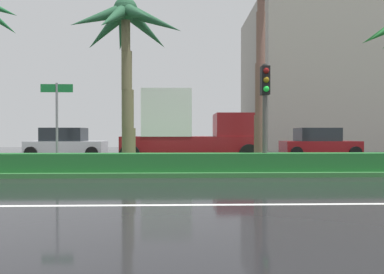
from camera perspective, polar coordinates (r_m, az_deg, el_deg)
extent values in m
cube|color=black|center=(13.95, -11.57, -5.40)|extent=(90.00, 42.00, 0.10)
cube|color=white|center=(7.22, -21.39, -10.70)|extent=(81.00, 0.14, 0.01)
cube|color=#2D6B33|center=(12.96, -12.34, -5.31)|extent=(85.50, 4.00, 0.15)
cube|color=#1E6028|center=(11.56, -13.64, -4.17)|extent=(76.50, 0.70, 0.60)
cylinder|color=brown|center=(13.20, -10.59, -1.69)|extent=(0.52, 0.52, 1.46)
cylinder|color=brown|center=(13.19, -10.75, 4.65)|extent=(0.46, 0.46, 1.46)
cylinder|color=brown|center=(13.34, -10.92, 10.92)|extent=(0.40, 0.40, 1.46)
cylinder|color=brown|center=(13.65, -11.08, 16.99)|extent=(0.33, 0.33, 1.46)
sphere|color=#255536|center=(13.90, -11.09, 20.27)|extent=(0.90, 0.90, 0.90)
cone|color=#255536|center=(13.59, -6.51, 18.90)|extent=(2.34, 0.69, 1.35)
cone|color=#255536|center=(14.31, -7.70, 17.45)|extent=(1.98, 2.00, 1.56)
cone|color=#255536|center=(14.68, -11.60, 17.01)|extent=(1.19, 2.32, 1.56)
cone|color=#255536|center=(14.30, -14.16, 17.10)|extent=(2.19, 1.58, 1.70)
cone|color=#255536|center=(13.39, -15.33, 18.88)|extent=(2.22, 1.72, 1.46)
cone|color=#255536|center=(12.89, -12.95, 19.07)|extent=(1.11, 2.29, 1.67)
cone|color=#255536|center=(12.86, -9.20, 19.84)|extent=(1.69, 2.25, 1.40)
cylinder|color=brown|center=(13.14, 11.35, -0.62)|extent=(0.45, 0.45, 1.96)
cylinder|color=brown|center=(13.27, 11.42, 7.86)|extent=(0.39, 0.39, 1.96)
cylinder|color=brown|center=(13.68, 11.48, 16.01)|extent=(0.34, 0.34, 1.96)
cone|color=#22722F|center=(16.40, 29.64, 15.24)|extent=(1.77, 1.76, 1.24)
cylinder|color=#4C4C47|center=(11.66, 12.16, 3.21)|extent=(0.16, 0.16, 3.58)
cube|color=black|center=(11.79, 12.18, 9.25)|extent=(0.28, 0.32, 0.96)
sphere|color=maroon|center=(11.67, 12.38, 10.83)|extent=(0.20, 0.20, 0.20)
sphere|color=#7F600F|center=(11.62, 12.38, 9.37)|extent=(0.20, 0.20, 0.20)
sphere|color=#1EEA3F|center=(11.58, 12.37, 7.91)|extent=(0.20, 0.20, 0.20)
cylinder|color=slate|center=(12.60, -21.77, 1.66)|extent=(0.08, 0.08, 3.00)
cube|color=#146B2D|center=(12.69, -21.79, 7.63)|extent=(1.10, 0.03, 0.28)
cube|color=silver|center=(20.70, -20.28, -1.65)|extent=(4.30, 1.76, 0.72)
cube|color=#1E2328|center=(20.73, -20.68, 0.40)|extent=(2.30, 1.58, 0.76)
cylinder|color=black|center=(21.11, -15.24, -2.29)|extent=(0.68, 0.22, 0.68)
cylinder|color=black|center=(19.37, -16.50, -2.56)|extent=(0.68, 0.22, 0.68)
cylinder|color=black|center=(22.13, -23.58, -2.19)|extent=(0.68, 0.22, 0.68)
cylinder|color=black|center=(20.47, -25.47, -2.42)|extent=(0.68, 0.22, 0.68)
cube|color=maroon|center=(16.49, -0.49, -1.45)|extent=(6.40, 2.30, 0.90)
cube|color=maroon|center=(16.68, 7.09, 2.00)|extent=(1.90, 2.21, 1.10)
cube|color=silver|center=(16.52, -4.14, 3.93)|extent=(2.30, 2.35, 2.20)
cylinder|color=black|center=(17.93, 8.10, -2.41)|extent=(0.92, 0.30, 0.92)
cylinder|color=black|center=(15.63, 9.55, -2.86)|extent=(0.92, 0.30, 0.92)
cylinder|color=black|center=(17.83, -9.28, -2.43)|extent=(0.92, 0.30, 0.92)
cylinder|color=black|center=(15.52, -10.43, -2.89)|extent=(0.92, 0.30, 0.92)
cube|color=maroon|center=(21.02, 20.65, -1.61)|extent=(4.30, 1.76, 0.72)
cube|color=#1E2328|center=(20.94, 20.28, 0.41)|extent=(2.30, 1.58, 0.76)
cylinder|color=black|center=(22.52, 23.67, -2.14)|extent=(0.68, 0.22, 0.68)
cylinder|color=black|center=(20.90, 25.78, -2.36)|extent=(0.68, 0.22, 0.68)
cylinder|color=black|center=(21.32, 15.61, -2.26)|extent=(0.68, 0.22, 0.68)
cylinder|color=black|center=(19.61, 17.17, -2.52)|extent=(0.68, 0.22, 0.68)
cube|color=gray|center=(35.82, 25.46, 8.79)|extent=(19.20, 12.09, 13.05)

